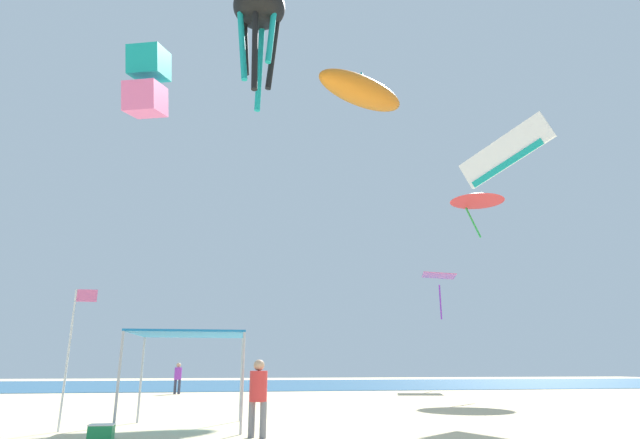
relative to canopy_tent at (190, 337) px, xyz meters
name	(u,v)px	position (x,y,z in m)	size (l,w,h in m)	color
ground	(305,423)	(3.62, 1.37, -2.56)	(110.00, 110.00, 0.10)	beige
ocean_strip	(260,384)	(3.62, 32.67, -2.49)	(110.00, 25.62, 0.03)	#28608C
canopy_tent	(190,337)	(0.00, 0.00, 0.00)	(3.20, 3.35, 2.63)	#B2B2B7
person_near_tent	(258,391)	(1.95, -2.37, -1.42)	(0.44, 0.44, 1.85)	slate
person_leftmost	(178,376)	(-2.12, 17.81, -1.43)	(0.44, 0.44, 1.83)	#33384C
banner_flag	(72,344)	(-3.16, -0.36, -0.23)	(0.61, 0.06, 3.80)	silver
cooler_box	(101,432)	(-1.75, -2.05, -2.33)	(0.57, 0.37, 0.35)	#1E8C4C
kite_delta_red	(477,197)	(17.56, 16.00, 10.54)	(4.25, 4.24, 2.93)	red
kite_inflatable_orange	(361,91)	(9.89, 17.84, 19.27)	(8.22, 6.01, 3.10)	orange
kite_diamond_pink	(439,278)	(17.45, 23.49, 6.04)	(3.24, 3.24, 3.67)	pink
kite_parafoil_white	(505,152)	(14.57, 6.59, 9.71)	(3.58, 3.94, 3.06)	white
kite_box_teal	(147,81)	(-2.95, 4.68, 11.04)	(1.86, 2.01, 3.30)	teal
kite_octopus_black	(259,13)	(1.78, 7.06, 16.91)	(3.84, 3.84, 6.43)	black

